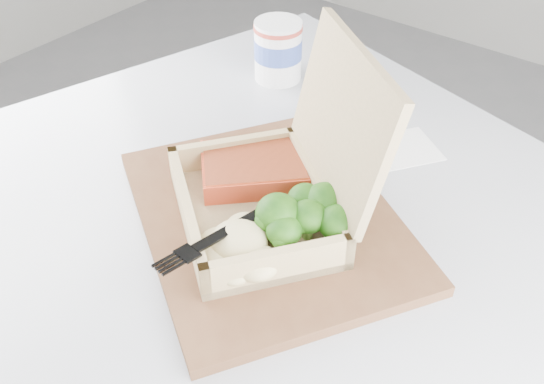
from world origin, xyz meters
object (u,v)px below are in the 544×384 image
Objects in this scene: cafe_table at (245,353)px; takeout_container at (282,181)px; paper_cup at (278,49)px; serving_tray at (268,217)px.

cafe_table is 3.89× the size of takeout_container.
cafe_table is 11.72× the size of paper_cup.
takeout_container reaches higher than cafe_table.
serving_tray is 1.22× the size of takeout_container.
takeout_container reaches higher than serving_tray.
cafe_table is at bearing -67.83° from takeout_container.
takeout_container is 0.32m from paper_cup.
serving_tray reaches higher than cafe_table.
takeout_container reaches higher than paper_cup.
paper_cup reaches higher than serving_tray.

